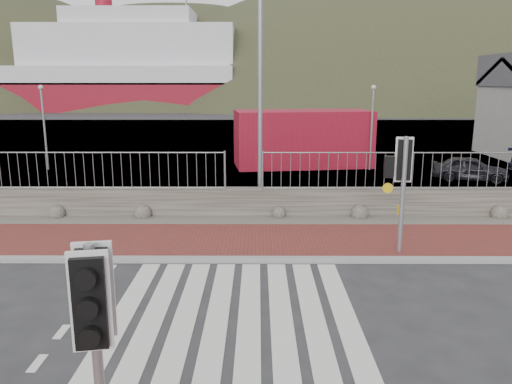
{
  "coord_description": "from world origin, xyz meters",
  "views": [
    {
      "loc": [
        0.46,
        -8.52,
        4.34
      ],
      "look_at": [
        0.41,
        3.0,
        1.75
      ],
      "focal_mm": 35.0,
      "sensor_mm": 36.0,
      "label": 1
    }
  ],
  "objects_px": {
    "traffic_signal_near": "(94,317)",
    "car_a": "(470,169)",
    "shipping_container": "(302,138)",
    "traffic_signal_far": "(403,170)",
    "streetlight": "(265,61)",
    "ferry": "(90,73)"
  },
  "relations": [
    {
      "from": "traffic_signal_near",
      "to": "car_a",
      "type": "bearing_deg",
      "value": 47.59
    },
    {
      "from": "traffic_signal_near",
      "to": "shipping_container",
      "type": "height_order",
      "value": "shipping_container"
    },
    {
      "from": "shipping_container",
      "to": "car_a",
      "type": "height_order",
      "value": "shipping_container"
    },
    {
      "from": "traffic_signal_far",
      "to": "streetlight",
      "type": "height_order",
      "value": "streetlight"
    },
    {
      "from": "traffic_signal_near",
      "to": "streetlight",
      "type": "xyz_separation_m",
      "value": [
        1.87,
        12.02,
        2.96
      ]
    },
    {
      "from": "streetlight",
      "to": "car_a",
      "type": "xyz_separation_m",
      "value": [
        9.14,
        5.02,
        -4.42
      ]
    },
    {
      "from": "traffic_signal_far",
      "to": "streetlight",
      "type": "xyz_separation_m",
      "value": [
        -3.36,
        4.55,
        2.79
      ]
    },
    {
      "from": "ferry",
      "to": "traffic_signal_near",
      "type": "relative_size",
      "value": 18.03
    },
    {
      "from": "traffic_signal_near",
      "to": "traffic_signal_far",
      "type": "distance_m",
      "value": 9.12
    },
    {
      "from": "ferry",
      "to": "shipping_container",
      "type": "distance_m",
      "value": 57.89
    },
    {
      "from": "traffic_signal_near",
      "to": "ferry",
      "type": "bearing_deg",
      "value": 98.56
    },
    {
      "from": "traffic_signal_far",
      "to": "car_a",
      "type": "relative_size",
      "value": 0.95
    },
    {
      "from": "ferry",
      "to": "streetlight",
      "type": "height_order",
      "value": "ferry"
    },
    {
      "from": "shipping_container",
      "to": "car_a",
      "type": "xyz_separation_m",
      "value": [
        7.08,
        -3.9,
        -0.88
      ]
    },
    {
      "from": "ferry",
      "to": "streetlight",
      "type": "xyz_separation_m",
      "value": [
        25.32,
        -59.76,
        -0.4
      ]
    },
    {
      "from": "streetlight",
      "to": "traffic_signal_far",
      "type": "bearing_deg",
      "value": -70.09
    },
    {
      "from": "traffic_signal_near",
      "to": "shipping_container",
      "type": "xyz_separation_m",
      "value": [
        3.93,
        20.93,
        -0.58
      ]
    },
    {
      "from": "streetlight",
      "to": "shipping_container",
      "type": "bearing_deg",
      "value": 60.43
    },
    {
      "from": "streetlight",
      "to": "car_a",
      "type": "height_order",
      "value": "streetlight"
    },
    {
      "from": "traffic_signal_near",
      "to": "streetlight",
      "type": "height_order",
      "value": "streetlight"
    },
    {
      "from": "ferry",
      "to": "traffic_signal_near",
      "type": "bearing_deg",
      "value": -71.9
    },
    {
      "from": "ferry",
      "to": "traffic_signal_far",
      "type": "relative_size",
      "value": 16.65
    }
  ]
}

